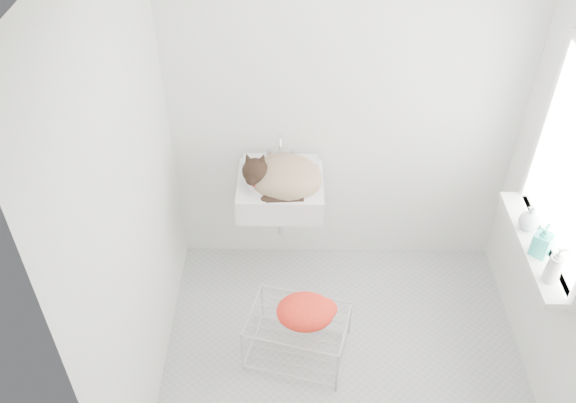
{
  "coord_description": "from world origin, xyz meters",
  "views": [
    {
      "loc": [
        -0.32,
        -2.23,
        3.17
      ],
      "look_at": [
        -0.35,
        0.5,
        0.88
      ],
      "focal_mm": 38.09,
      "sensor_mm": 36.0,
      "label": 1
    }
  ],
  "objects_px": {
    "cat": "(282,177)",
    "bottle_a": "(549,279)",
    "wire_rack": "(298,338)",
    "bottle_c": "(527,228)",
    "bottle_b": "(538,253)",
    "sink": "(280,180)"
  },
  "relations": [
    {
      "from": "bottle_a",
      "to": "bottle_b",
      "type": "height_order",
      "value": "bottle_b"
    },
    {
      "from": "sink",
      "to": "bottle_c",
      "type": "distance_m",
      "value": 1.46
    },
    {
      "from": "bottle_a",
      "to": "bottle_c",
      "type": "distance_m",
      "value": 0.39
    },
    {
      "from": "bottle_a",
      "to": "cat",
      "type": "bearing_deg",
      "value": 150.14
    },
    {
      "from": "bottle_c",
      "to": "wire_rack",
      "type": "bearing_deg",
      "value": -169.42
    },
    {
      "from": "wire_rack",
      "to": "bottle_a",
      "type": "distance_m",
      "value": 1.47
    },
    {
      "from": "bottle_a",
      "to": "bottle_c",
      "type": "xyz_separation_m",
      "value": [
        0.0,
        0.39,
        0.0
      ]
    },
    {
      "from": "cat",
      "to": "bottle_c",
      "type": "height_order",
      "value": "cat"
    },
    {
      "from": "bottle_b",
      "to": "sink",
      "type": "bearing_deg",
      "value": 155.95
    },
    {
      "from": "bottle_c",
      "to": "sink",
      "type": "bearing_deg",
      "value": 163.23
    },
    {
      "from": "sink",
      "to": "wire_rack",
      "type": "xyz_separation_m",
      "value": [
        0.11,
        -0.66,
        -0.7
      ]
    },
    {
      "from": "bottle_b",
      "to": "bottle_c",
      "type": "xyz_separation_m",
      "value": [
        0.0,
        0.2,
        0.0
      ]
    },
    {
      "from": "cat",
      "to": "bottle_a",
      "type": "bearing_deg",
      "value": -18.6
    },
    {
      "from": "wire_rack",
      "to": "bottle_b",
      "type": "relative_size",
      "value": 2.84
    },
    {
      "from": "sink",
      "to": "bottle_a",
      "type": "bearing_deg",
      "value": -30.2
    },
    {
      "from": "bottle_a",
      "to": "wire_rack",
      "type": "bearing_deg",
      "value": 173.24
    },
    {
      "from": "wire_rack",
      "to": "bottle_b",
      "type": "distance_m",
      "value": 1.46
    },
    {
      "from": "sink",
      "to": "cat",
      "type": "bearing_deg",
      "value": -56.8
    },
    {
      "from": "bottle_c",
      "to": "bottle_b",
      "type": "bearing_deg",
      "value": -90.0
    },
    {
      "from": "wire_rack",
      "to": "sink",
      "type": "bearing_deg",
      "value": 99.62
    },
    {
      "from": "sink",
      "to": "bottle_a",
      "type": "relative_size",
      "value": 2.85
    },
    {
      "from": "cat",
      "to": "bottle_a",
      "type": "xyz_separation_m",
      "value": [
        1.39,
        -0.8,
        -0.04
      ]
    }
  ]
}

